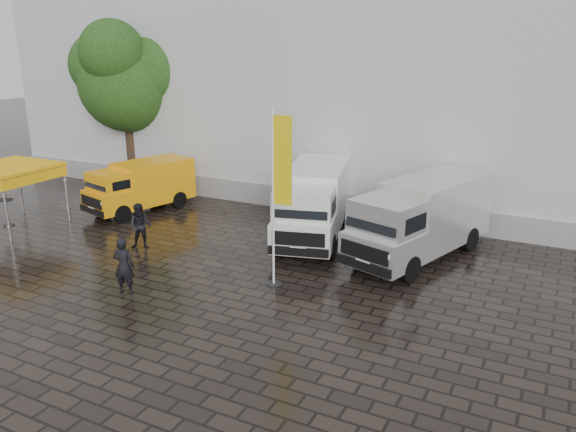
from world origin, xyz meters
name	(u,v)px	position (x,y,z in m)	size (l,w,h in m)	color
ground	(262,284)	(0.00, 0.00, 0.00)	(120.00, 120.00, 0.00)	black
exhibition_hall	(447,70)	(2.00, 16.00, 6.00)	(44.00, 16.00, 12.00)	silver
hall_plinth	(396,212)	(2.00, 7.95, 0.50)	(44.00, 0.15, 1.00)	gray
van_yellow	(140,187)	(-8.82, 4.55, 1.11)	(1.85, 4.82, 2.22)	#F8A00D
van_white	(314,204)	(-0.33, 4.70, 1.38)	(2.12, 6.36, 2.76)	white
van_silver	(421,221)	(3.87, 4.49, 1.39)	(2.14, 6.42, 2.78)	silver
canopy_tent	(8,170)	(-12.04, 0.47, 2.42)	(3.10, 3.10, 2.58)	silver
flagpole	(278,189)	(0.54, 0.14, 3.16)	(0.88, 0.50, 5.58)	black
tree	(127,77)	(-12.49, 8.30, 5.64)	(4.90, 4.90, 8.79)	black
cocktail_table	(7,213)	(-12.40, 0.37, 0.57)	(0.60, 0.60, 1.14)	black
wheelie_bin	(470,224)	(5.11, 7.58, 0.55)	(0.66, 0.66, 1.09)	black
person_front	(124,266)	(-3.40, -2.47, 0.90)	(0.65, 0.43, 1.79)	black
person_tent	(141,226)	(-5.59, 0.81, 0.86)	(0.84, 0.65, 1.73)	black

